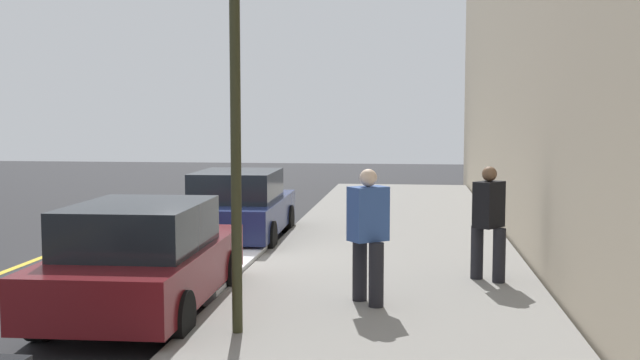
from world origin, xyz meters
The scene contains 9 objects.
ground_plane centered at (0.00, 0.00, 0.00)m, with size 56.00×56.00×0.00m, color #28282B.
sidewalk centered at (0.00, -3.30, 0.07)m, with size 28.00×4.60×0.15m, color gray.
lane_stripe_centre centered at (0.00, 3.20, 0.00)m, with size 28.00×0.14×0.01m, color gold.
snow_bank_curb centered at (-1.41, -0.70, 0.11)m, with size 4.09×0.56×0.22m, color white.
parked_car_maroon centered at (-3.98, -0.14, 0.76)m, with size 4.26×1.98×1.51m.
parked_car_navy centered at (1.79, -0.09, 0.76)m, with size 4.20×1.98×1.51m.
pedestrian_blue_coat centered at (-3.60, -3.09, 1.11)m, with size 0.54×0.57×1.80m.
pedestrian_black_coat centered at (-1.97, -4.81, 1.08)m, with size 0.55×0.52×1.74m.
traffic_light_pole centered at (-5.11, -1.67, 3.29)m, with size 0.35×0.26×4.68m.
Camera 1 is at (-13.51, -3.65, 2.65)m, focal length 42.45 mm.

